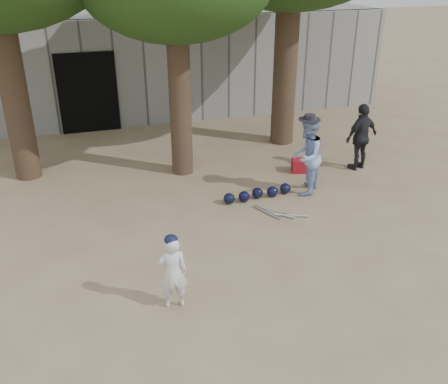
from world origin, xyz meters
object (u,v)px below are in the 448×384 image
object	(u,v)px
red_bag	(301,165)
spectator_dark	(361,137)
spectator_blue	(307,156)
boy_player	(173,273)

from	to	relation	value
red_bag	spectator_dark	bearing A→B (deg)	-9.42
spectator_blue	spectator_dark	xyz separation A→B (m)	(1.78, 0.82, -0.04)
spectator_blue	spectator_dark	bearing A→B (deg)	153.72
spectator_blue	spectator_dark	world-z (taller)	spectator_blue
boy_player	red_bag	world-z (taller)	boy_player
spectator_dark	red_bag	bearing A→B (deg)	-24.55
spectator_blue	spectator_dark	distance (m)	1.96
boy_player	spectator_dark	world-z (taller)	spectator_dark
spectator_blue	red_bag	size ratio (longest dim) A/B	3.91
spectator_dark	red_bag	world-z (taller)	spectator_dark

